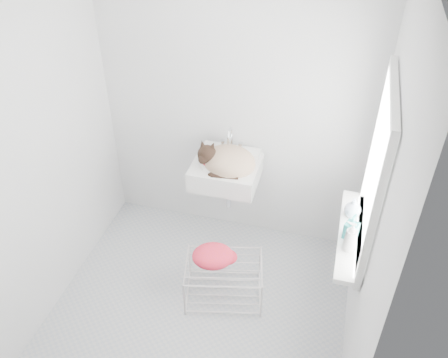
% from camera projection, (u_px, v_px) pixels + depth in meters
% --- Properties ---
extents(floor, '(2.20, 2.00, 0.02)m').
position_uv_depth(floor, '(201.00, 305.00, 3.72)').
color(floor, '#B1B1B1').
rests_on(floor, ground).
extents(back_wall, '(2.20, 0.02, 2.50)m').
position_uv_depth(back_wall, '(234.00, 103.00, 3.73)').
color(back_wall, silver).
rests_on(back_wall, ground).
extents(right_wall, '(0.02, 2.00, 2.50)m').
position_uv_depth(right_wall, '(377.00, 207.00, 2.73)').
color(right_wall, silver).
rests_on(right_wall, ground).
extents(left_wall, '(0.02, 2.00, 2.50)m').
position_uv_depth(left_wall, '(39.00, 151.00, 3.20)').
color(left_wall, silver).
rests_on(left_wall, ground).
extents(window_glass, '(0.01, 0.80, 1.00)m').
position_uv_depth(window_glass, '(378.00, 173.00, 2.83)').
color(window_glass, white).
rests_on(window_glass, right_wall).
extents(window_frame, '(0.04, 0.90, 1.10)m').
position_uv_depth(window_frame, '(375.00, 172.00, 2.83)').
color(window_frame, white).
rests_on(window_frame, right_wall).
extents(windowsill, '(0.16, 0.88, 0.04)m').
position_uv_depth(windowsill, '(351.00, 234.00, 3.16)').
color(windowsill, white).
rests_on(windowsill, right_wall).
extents(sink, '(0.53, 0.46, 0.21)m').
position_uv_depth(sink, '(226.00, 163.00, 3.77)').
color(sink, white).
rests_on(sink, back_wall).
extents(faucet, '(0.19, 0.13, 0.19)m').
position_uv_depth(faucet, '(232.00, 137.00, 3.83)').
color(faucet, silver).
rests_on(faucet, sink).
extents(cat, '(0.47, 0.40, 0.28)m').
position_uv_depth(cat, '(227.00, 161.00, 3.73)').
color(cat, tan).
rests_on(cat, sink).
extents(wire_rack, '(0.65, 0.52, 0.34)m').
position_uv_depth(wire_rack, '(224.00, 282.00, 3.71)').
color(wire_rack, silver).
rests_on(wire_rack, floor).
extents(towel, '(0.37, 0.30, 0.13)m').
position_uv_depth(towel, '(213.00, 259.00, 3.60)').
color(towel, red).
rests_on(towel, wire_rack).
extents(bottle_a, '(0.09, 0.09, 0.18)m').
position_uv_depth(bottle_a, '(348.00, 249.00, 3.02)').
color(bottle_a, silver).
rests_on(bottle_a, windowsill).
extents(bottle_b, '(0.11, 0.11, 0.18)m').
position_uv_depth(bottle_b, '(349.00, 237.00, 3.11)').
color(bottle_b, teal).
rests_on(bottle_b, windowsill).
extents(bottle_c, '(0.16, 0.16, 0.15)m').
position_uv_depth(bottle_c, '(351.00, 215.00, 3.28)').
color(bottle_c, silver).
rests_on(bottle_c, windowsill).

